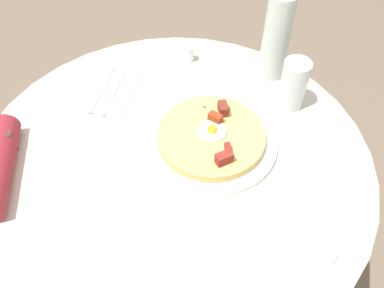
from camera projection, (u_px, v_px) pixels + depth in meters
The scene contains 12 objects.
ground_plane at pixel (179, 276), 1.52m from camera, with size 6.00×6.00×0.00m, color #6B5B4C.
dining_table at pixel (175, 195), 1.11m from camera, with size 0.95×0.95×0.70m.
pizza_plate at pixel (211, 141), 1.01m from camera, with size 0.32×0.32×0.01m, color white.
breakfast_pizza at pixel (212, 136), 1.00m from camera, with size 0.26×0.26×0.05m.
bread_plate at pixel (299, 233), 0.85m from camera, with size 0.17×0.17×0.01m, color white.
napkin at pixel (108, 92), 1.13m from camera, with size 0.17×0.14×0.00m, color white.
fork at pixel (101, 90), 1.13m from camera, with size 0.18×0.01×0.01m, color silver.
knife at pixel (114, 92), 1.12m from camera, with size 0.18×0.01×0.01m, color silver.
water_glass at pixel (293, 84), 1.05m from camera, with size 0.07×0.07×0.14m, color silver.
water_bottle at pixel (276, 37), 1.09m from camera, with size 0.07×0.07×0.25m, color silver.
salt_shaker at pixel (189, 53), 1.20m from camera, with size 0.03×0.03×0.05m, color white.
pepper_shaker at pixel (9, 141), 0.98m from camera, with size 0.03×0.03×0.06m, color #3F3833.
Camera 1 is at (0.31, 0.53, 1.47)m, focal length 38.99 mm.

